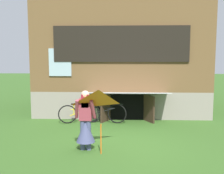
% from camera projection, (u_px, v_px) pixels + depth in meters
% --- Properties ---
extents(ground_plane, '(60.00, 60.00, 0.00)m').
position_uv_depth(ground_plane, '(120.00, 144.00, 8.07)').
color(ground_plane, '#386023').
extents(log_house, '(7.39, 5.59, 5.14)m').
position_uv_depth(log_house, '(121.00, 56.00, 12.95)').
color(log_house, gray).
rests_on(log_house, ground_plane).
extents(person, '(0.61, 0.53, 1.66)m').
position_uv_depth(person, '(86.00, 125.00, 7.47)').
color(person, '#474C75').
rests_on(person, ground_plane).
extents(kite, '(1.09, 1.14, 1.62)m').
position_uv_depth(kite, '(99.00, 107.00, 6.79)').
color(kite, orange).
rests_on(kite, ground_plane).
extents(bicycle_black, '(1.75, 0.45, 0.81)m').
position_uv_depth(bicycle_black, '(104.00, 112.00, 10.56)').
color(bicycle_black, black).
rests_on(bicycle_black, ground_plane).
extents(bicycle_yellow, '(1.67, 0.37, 0.77)m').
position_uv_depth(bicycle_yellow, '(80.00, 113.00, 10.47)').
color(bicycle_yellow, black).
rests_on(bicycle_yellow, ground_plane).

